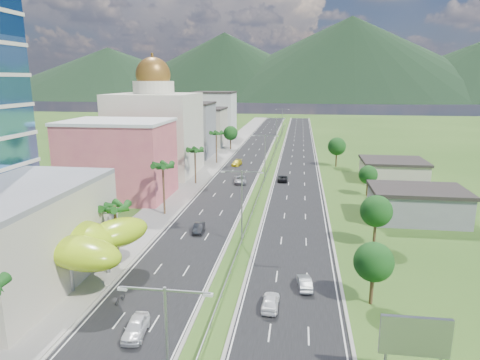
% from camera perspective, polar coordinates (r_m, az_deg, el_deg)
% --- Properties ---
extents(ground, '(500.00, 500.00, 0.00)m').
position_cam_1_polar(ground, '(54.07, -1.24, -12.39)').
color(ground, '#2D5119').
rests_on(ground, ground).
extents(road_left, '(11.00, 260.00, 0.04)m').
position_cam_1_polar(road_left, '(140.90, 1.63, 3.72)').
color(road_left, black).
rests_on(road_left, ground).
extents(road_right, '(11.00, 260.00, 0.04)m').
position_cam_1_polar(road_right, '(140.05, 7.75, 3.54)').
color(road_right, black).
rests_on(road_right, ground).
extents(sidewalk_left, '(7.00, 260.00, 0.12)m').
position_cam_1_polar(sidewalk_left, '(142.25, -2.18, 3.82)').
color(sidewalk_left, gray).
rests_on(sidewalk_left, ground).
extents(median_guardrail, '(0.10, 216.06, 0.76)m').
position_cam_1_polar(median_guardrail, '(122.48, 4.18, 2.52)').
color(median_guardrail, gray).
rests_on(median_guardrail, ground).
extents(streetlight_median_a, '(6.04, 0.25, 11.00)m').
position_cam_1_polar(streetlight_median_a, '(29.56, -9.68, -21.26)').
color(streetlight_median_a, gray).
rests_on(streetlight_median_a, ground).
extents(streetlight_median_b, '(6.04, 0.25, 11.00)m').
position_cam_1_polar(streetlight_median_b, '(60.95, 0.24, -2.59)').
color(streetlight_median_b, gray).
rests_on(streetlight_median_b, ground).
extents(streetlight_median_c, '(6.04, 0.25, 11.00)m').
position_cam_1_polar(streetlight_median_c, '(99.81, 3.36, 3.64)').
color(streetlight_median_c, gray).
rests_on(streetlight_median_c, ground).
extents(streetlight_median_d, '(6.04, 0.25, 11.00)m').
position_cam_1_polar(streetlight_median_d, '(144.27, 4.86, 6.60)').
color(streetlight_median_d, gray).
rests_on(streetlight_median_d, ground).
extents(streetlight_median_e, '(6.04, 0.25, 11.00)m').
position_cam_1_polar(streetlight_median_e, '(188.99, 5.65, 8.16)').
color(streetlight_median_e, gray).
rests_on(streetlight_median_e, ground).
extents(lime_canopy, '(18.00, 15.00, 7.40)m').
position_cam_1_polar(lime_canopy, '(55.34, -23.06, -7.28)').
color(lime_canopy, '#9FCA13').
rests_on(lime_canopy, ground).
extents(pink_shophouse, '(20.00, 15.00, 15.00)m').
position_cam_1_polar(pink_shophouse, '(89.21, -15.89, 2.49)').
color(pink_shophouse, '#C85262').
rests_on(pink_shophouse, ground).
extents(domed_building, '(20.00, 20.00, 28.70)m').
position_cam_1_polar(domed_building, '(109.83, -11.20, 6.72)').
color(domed_building, beige).
rests_on(domed_building, ground).
extents(midrise_grey, '(16.00, 15.00, 16.00)m').
position_cam_1_polar(midrise_grey, '(133.66, -7.22, 6.55)').
color(midrise_grey, gray).
rests_on(midrise_grey, ground).
extents(midrise_beige, '(16.00, 15.00, 13.00)m').
position_cam_1_polar(midrise_beige, '(155.02, -5.08, 6.96)').
color(midrise_beige, '#BCB19B').
rests_on(midrise_beige, ground).
extents(midrise_white, '(16.00, 15.00, 18.00)m').
position_cam_1_polar(midrise_white, '(177.16, -3.41, 8.59)').
color(midrise_white, silver).
rests_on(midrise_white, ground).
extents(billboard, '(5.20, 0.35, 6.20)m').
position_cam_1_polar(billboard, '(36.72, 22.31, -18.97)').
color(billboard, gray).
rests_on(billboard, ground).
extents(shed_near, '(15.00, 10.00, 5.00)m').
position_cam_1_polar(shed_near, '(78.62, 22.53, -3.19)').
color(shed_near, gray).
rests_on(shed_near, ground).
extents(shed_far, '(14.00, 12.00, 4.40)m').
position_cam_1_polar(shed_far, '(107.53, 19.70, 1.11)').
color(shed_far, '#BCB19B').
rests_on(shed_far, ground).
extents(palm_tree_b, '(3.60, 3.60, 8.10)m').
position_cam_1_polar(palm_tree_b, '(57.66, -16.36, -3.75)').
color(palm_tree_b, '#47301C').
rests_on(palm_tree_b, ground).
extents(palm_tree_c, '(3.60, 3.60, 9.60)m').
position_cam_1_polar(palm_tree_c, '(75.39, -10.25, 1.65)').
color(palm_tree_c, '#47301C').
rests_on(palm_tree_c, ground).
extents(palm_tree_d, '(3.60, 3.60, 8.60)m').
position_cam_1_polar(palm_tree_d, '(97.29, -6.03, 3.82)').
color(palm_tree_d, '#47301C').
rests_on(palm_tree_d, ground).
extents(palm_tree_e, '(3.60, 3.60, 9.40)m').
position_cam_1_polar(palm_tree_e, '(121.33, -3.19, 6.11)').
color(palm_tree_e, '#47301C').
rests_on(palm_tree_e, ground).
extents(leafy_tree_lfar, '(4.90, 4.90, 8.05)m').
position_cam_1_polar(leafy_tree_lfar, '(146.08, -1.27, 6.26)').
color(leafy_tree_lfar, '#47301C').
rests_on(leafy_tree_lfar, ground).
extents(leafy_tree_ra, '(4.20, 4.20, 6.90)m').
position_cam_1_polar(leafy_tree_ra, '(47.63, 17.39, -10.40)').
color(leafy_tree_ra, '#47301C').
rests_on(leafy_tree_ra, ground).
extents(leafy_tree_rb, '(4.55, 4.55, 7.47)m').
position_cam_1_polar(leafy_tree_rb, '(63.76, 17.71, -3.99)').
color(leafy_tree_rb, '#47301C').
rests_on(leafy_tree_rb, ground).
extents(leafy_tree_rc, '(3.85, 3.85, 6.33)m').
position_cam_1_polar(leafy_tree_rc, '(91.21, 16.72, 0.66)').
color(leafy_tree_rc, '#47301C').
rests_on(leafy_tree_rc, ground).
extents(leafy_tree_rd, '(4.90, 4.90, 8.05)m').
position_cam_1_polar(leafy_tree_rd, '(119.85, 12.79, 4.39)').
color(leafy_tree_rd, '#47301C').
rests_on(leafy_tree_rd, ground).
extents(mountain_ridge, '(860.00, 140.00, 90.00)m').
position_cam_1_polar(mountain_ridge, '(501.35, 14.21, 10.21)').
color(mountain_ridge, black).
rests_on(mountain_ridge, ground).
extents(car_white_near_left, '(2.34, 4.82, 1.59)m').
position_cam_1_polar(car_white_near_left, '(43.37, -13.72, -18.52)').
color(car_white_near_left, white).
rests_on(car_white_near_left, road_left).
extents(car_dark_left, '(1.83, 4.32, 1.39)m').
position_cam_1_polar(car_dark_left, '(67.69, -5.54, -6.37)').
color(car_dark_left, black).
rests_on(car_dark_left, road_left).
extents(car_silver_mid_left, '(3.57, 6.14, 1.61)m').
position_cam_1_polar(car_silver_mid_left, '(98.65, 0.01, 0.05)').
color(car_silver_mid_left, '#96979D').
rests_on(car_silver_mid_left, road_left).
extents(car_yellow_far_left, '(2.66, 5.30, 1.48)m').
position_cam_1_polar(car_yellow_far_left, '(118.84, -0.43, 2.30)').
color(car_yellow_far_left, gold).
rests_on(car_yellow_far_left, road_left).
extents(car_white_near_right, '(1.84, 4.36, 1.47)m').
position_cam_1_polar(car_white_near_right, '(46.58, 4.09, -15.84)').
color(car_white_near_right, white).
rests_on(car_white_near_right, road_right).
extents(car_silver_right, '(1.90, 4.25, 1.35)m').
position_cam_1_polar(car_silver_right, '(50.91, 8.61, -13.36)').
color(car_silver_right, '#A0A4A7').
rests_on(car_silver_right, road_right).
extents(car_dark_far_right, '(2.31, 4.91, 1.36)m').
position_cam_1_polar(car_dark_far_right, '(101.06, 5.70, 0.23)').
color(car_dark_far_right, black).
rests_on(car_dark_far_right, road_right).
extents(motorcycle, '(0.78, 1.97, 1.23)m').
position_cam_1_polar(motorcycle, '(49.12, -15.68, -14.87)').
color(motorcycle, black).
rests_on(motorcycle, road_left).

